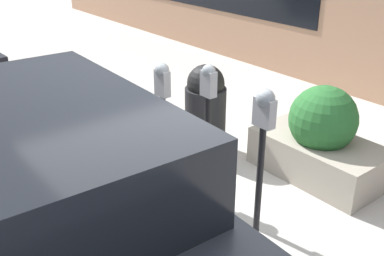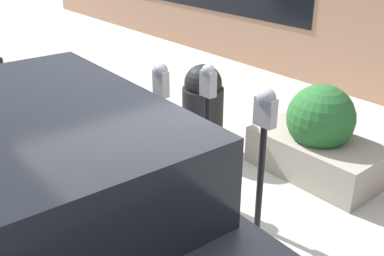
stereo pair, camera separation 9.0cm
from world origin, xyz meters
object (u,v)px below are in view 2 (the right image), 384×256
(parking_meter_second, at_px, (208,114))
(parking_meter_middle, at_px, (161,97))
(trash_bin, at_px, (203,109))
(planter_box, at_px, (318,139))
(parked_car_middle, at_px, (42,195))
(parking_meter_nearest, at_px, (264,133))

(parking_meter_second, distance_m, parking_meter_middle, 0.67)
(parking_meter_middle, height_order, trash_bin, parking_meter_middle)
(parking_meter_middle, relative_size, planter_box, 0.94)
(parking_meter_second, distance_m, parked_car_middle, 1.72)
(parked_car_middle, bearing_deg, parking_meter_middle, -65.49)
(planter_box, height_order, parked_car_middle, parked_car_middle)
(parking_meter_nearest, relative_size, parking_meter_middle, 1.07)
(trash_bin, bearing_deg, parked_car_middle, 111.57)
(parking_meter_nearest, height_order, parking_meter_middle, parking_meter_nearest)
(parking_meter_middle, relative_size, parked_car_middle, 0.30)
(parking_meter_nearest, xyz_separation_m, parked_car_middle, (0.74, 1.69, -0.29))
(parking_meter_nearest, height_order, trash_bin, parking_meter_nearest)
(parking_meter_nearest, bearing_deg, planter_box, -74.31)
(parking_meter_second, bearing_deg, planter_box, -103.15)
(parked_car_middle, height_order, trash_bin, parked_car_middle)
(parking_meter_second, xyz_separation_m, planter_box, (-0.34, -1.43, -0.60))
(parking_meter_nearest, height_order, parked_car_middle, parked_car_middle)
(parking_meter_nearest, relative_size, parking_meter_second, 0.98)
(parking_meter_second, relative_size, trash_bin, 1.34)
(parking_meter_second, relative_size, parking_meter_middle, 1.09)
(parking_meter_second, relative_size, parked_car_middle, 0.32)
(parking_meter_middle, height_order, planter_box, parking_meter_middle)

